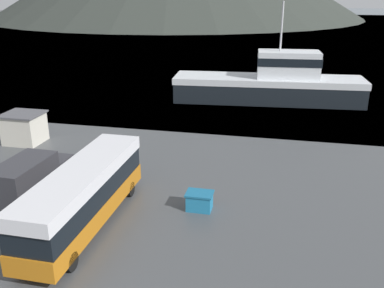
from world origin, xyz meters
TOP-DOWN VIEW (x-y plane):
  - water_surface at (0.00, 144.73)m, footprint 240.00×240.00m
  - tour_bus at (-2.86, 8.87)m, footprint 2.46×10.61m
  - delivery_van at (-7.60, 11.39)m, footprint 2.38×6.10m
  - fishing_boat at (5.42, 37.13)m, footprint 20.50×6.44m
  - storage_bin at (2.61, 11.78)m, footprint 1.51×1.13m
  - dock_kiosk at (-13.26, 19.60)m, footprint 3.01×2.75m
  - small_boat at (14.79, 41.05)m, footprint 2.82×7.80m

SIDE VIEW (x-z plane):
  - water_surface at x=0.00m, z-range 0.00..0.00m
  - small_boat at x=14.79m, z-range 0.00..1.03m
  - storage_bin at x=2.61m, z-range 0.01..1.04m
  - dock_kiosk at x=-13.26m, z-range 0.01..2.44m
  - delivery_van at x=-7.60m, z-range 0.07..2.43m
  - tour_bus at x=-2.86m, z-range 0.20..3.45m
  - fishing_boat at x=5.42m, z-range -3.16..7.29m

